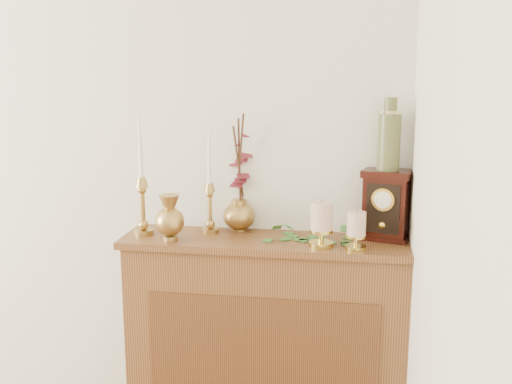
% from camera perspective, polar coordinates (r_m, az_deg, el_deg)
% --- Properties ---
extents(console_shelf, '(1.24, 0.34, 0.93)m').
position_cam_1_polar(console_shelf, '(2.74, 0.95, -14.41)').
color(console_shelf, brown).
rests_on(console_shelf, ground).
extents(candlestick_left, '(0.09, 0.09, 0.52)m').
position_cam_1_polar(candlestick_left, '(2.63, -10.79, -0.42)').
color(candlestick_left, '#B08346').
rests_on(candlestick_left, console_shelf).
extents(candlestick_center, '(0.08, 0.08, 0.46)m').
position_cam_1_polar(candlestick_center, '(2.63, -4.42, -0.72)').
color(candlestick_center, '#B08346').
rests_on(candlestick_center, console_shelf).
extents(bud_vase, '(0.12, 0.12, 0.20)m').
position_cam_1_polar(bud_vase, '(2.53, -8.22, -2.50)').
color(bud_vase, '#B08346').
rests_on(bud_vase, console_shelf).
extents(ginger_jar, '(0.22, 0.23, 0.53)m').
position_cam_1_polar(ginger_jar, '(2.67, -1.45, 1.43)').
color(ginger_jar, '#B08346').
rests_on(ginger_jar, console_shelf).
extents(pillar_candle_left, '(0.10, 0.10, 0.20)m').
position_cam_1_polar(pillar_candle_left, '(2.44, 6.25, -2.85)').
color(pillar_candle_left, gold).
rests_on(pillar_candle_left, console_shelf).
extents(pillar_candle_right, '(0.08, 0.08, 0.16)m').
position_cam_1_polar(pillar_candle_right, '(2.42, 9.52, -3.46)').
color(pillar_candle_right, gold).
rests_on(pillar_candle_right, console_shelf).
extents(ivy_garland, '(0.39, 0.18, 0.07)m').
position_cam_1_polar(ivy_garland, '(2.55, 6.20, -4.35)').
color(ivy_garland, '#37732B').
rests_on(ivy_garland, console_shelf).
extents(mantel_clock, '(0.23, 0.19, 0.30)m').
position_cam_1_polar(mantel_clock, '(2.58, 12.28, -1.26)').
color(mantel_clock, black).
rests_on(mantel_clock, console_shelf).
extents(ceramic_vase, '(0.09, 0.09, 0.30)m').
position_cam_1_polar(ceramic_vase, '(2.54, 12.57, 5.06)').
color(ceramic_vase, '#183024').
rests_on(ceramic_vase, mantel_clock).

